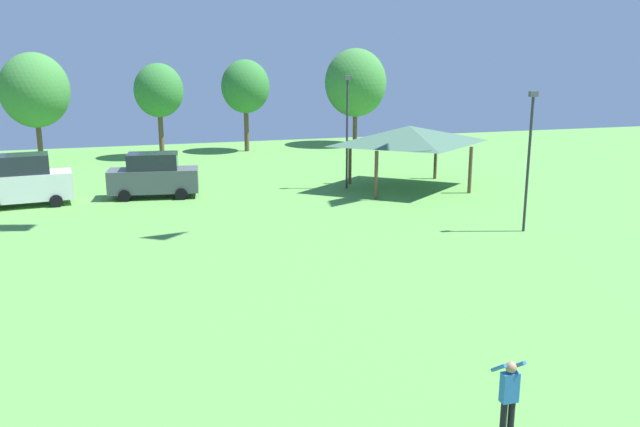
# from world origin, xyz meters

# --- Properties ---
(person_standing_near_foreground) EXTENTS (0.52, 0.52, 1.80)m
(person_standing_near_foreground) POSITION_xyz_m (3.84, 13.55, 1.02)
(person_standing_near_foreground) COLOR black
(person_standing_near_foreground) RESTS_ON ground
(parked_car_second_from_left) EXTENTS (4.84, 2.43, 2.66)m
(parked_car_second_from_left) POSITION_xyz_m (-8.52, 39.22, 1.29)
(parked_car_second_from_left) COLOR silver
(parked_car_second_from_left) RESTS_ON ground
(parked_car_third_from_left) EXTENTS (4.91, 2.37, 2.42)m
(parked_car_third_from_left) POSITION_xyz_m (-2.06, 39.45, 1.19)
(parked_car_third_from_left) COLOR #4C5156
(parked_car_third_from_left) RESTS_ON ground
(park_pavilion) EXTENTS (7.19, 5.68, 3.60)m
(park_pavilion) POSITION_xyz_m (12.09, 37.89, 3.08)
(park_pavilion) COLOR brown
(park_pavilion) RESTS_ON ground
(light_post_0) EXTENTS (0.36, 0.20, 6.13)m
(light_post_0) POSITION_xyz_m (13.31, 27.81, 3.46)
(light_post_0) COLOR #2D2D33
(light_post_0) RESTS_ON ground
(light_post_1) EXTENTS (0.36, 0.20, 6.38)m
(light_post_1) POSITION_xyz_m (8.69, 38.80, 3.59)
(light_post_1) COLOR #2D2D33
(light_post_1) RESTS_ON ground
(treeline_tree_2) EXTENTS (4.72, 4.72, 7.58)m
(treeline_tree_2) POSITION_xyz_m (-9.23, 53.92, 4.97)
(treeline_tree_2) COLOR brown
(treeline_tree_2) RESTS_ON ground
(treeline_tree_3) EXTENTS (3.52, 3.52, 6.81)m
(treeline_tree_3) POSITION_xyz_m (-0.84, 53.19, 4.84)
(treeline_tree_3) COLOR brown
(treeline_tree_3) RESTS_ON ground
(treeline_tree_4) EXTENTS (3.69, 3.69, 7.00)m
(treeline_tree_4) POSITION_xyz_m (5.71, 54.55, 4.95)
(treeline_tree_4) COLOR brown
(treeline_tree_4) RESTS_ON ground
(treeline_tree_5) EXTENTS (5.01, 5.01, 7.82)m
(treeline_tree_5) POSITION_xyz_m (14.97, 55.62, 5.05)
(treeline_tree_5) COLOR brown
(treeline_tree_5) RESTS_ON ground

